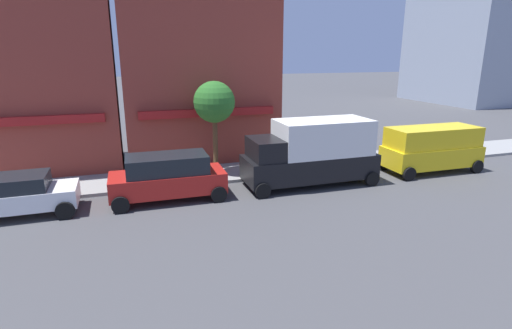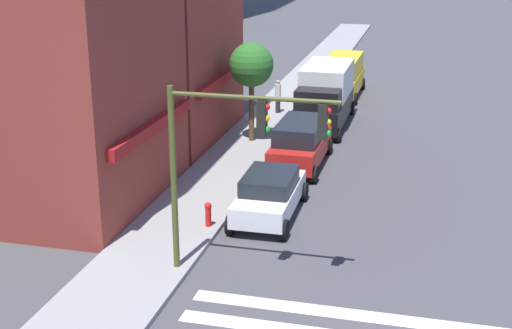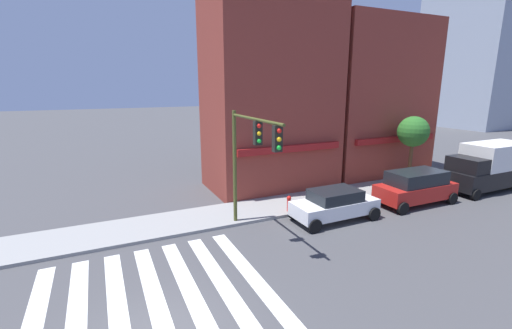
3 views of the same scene
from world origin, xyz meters
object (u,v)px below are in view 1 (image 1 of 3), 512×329
(street_tree, at_px, (214,103))
(sedan_white, at_px, (14,195))
(van_yellow, at_px, (432,147))
(box_truck_black, at_px, (312,152))
(suv_red, at_px, (168,176))
(pedestrian_white_shirt, at_px, (313,147))

(street_tree, bearing_deg, sedan_white, -161.47)
(sedan_white, height_order, van_yellow, van_yellow)
(van_yellow, relative_size, street_tree, 1.10)
(sedan_white, xyz_separation_m, box_truck_black, (12.29, -0.00, 0.75))
(suv_red, bearing_deg, street_tree, 47.01)
(van_yellow, height_order, street_tree, street_tree)
(sedan_white, xyz_separation_m, street_tree, (8.35, 2.80, 2.82))
(box_truck_black, bearing_deg, pedestrian_white_shirt, 62.64)
(box_truck_black, xyz_separation_m, van_yellow, (6.84, -0.00, -0.30))
(van_yellow, relative_size, pedestrian_white_shirt, 2.84)
(box_truck_black, relative_size, street_tree, 1.36)
(box_truck_black, height_order, pedestrian_white_shirt, box_truck_black)
(sedan_white, height_order, street_tree, street_tree)
(suv_red, bearing_deg, sedan_white, -179.41)
(street_tree, bearing_deg, pedestrian_white_shirt, -0.73)
(sedan_white, height_order, box_truck_black, box_truck_black)
(van_yellow, bearing_deg, street_tree, 165.98)
(van_yellow, bearing_deg, box_truck_black, -179.45)
(van_yellow, height_order, pedestrian_white_shirt, van_yellow)
(box_truck_black, bearing_deg, van_yellow, 0.27)
(sedan_white, bearing_deg, pedestrian_white_shirt, 10.66)
(sedan_white, relative_size, box_truck_black, 0.71)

